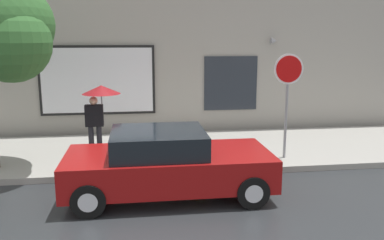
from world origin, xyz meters
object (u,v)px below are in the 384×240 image
Objects in this scene: pedestrian_with_umbrella at (99,100)px; stop_sign at (288,85)px; parked_car at (167,164)px; fire_hydrant at (198,142)px.

pedestrian_with_umbrella is 4.82m from stop_sign.
pedestrian_with_umbrella reaches higher than parked_car.
pedestrian_with_umbrella is at bearing 170.47° from fire_hydrant.
parked_car is at bearing -151.25° from stop_sign.
parked_car is 3.87m from stop_sign.
stop_sign reaches higher than fire_hydrant.
stop_sign reaches higher than parked_car.
stop_sign is (2.19, -0.46, 1.50)m from fire_hydrant.
fire_hydrant is 0.42× the size of pedestrian_with_umbrella.
pedestrian_with_umbrella is 0.69× the size of stop_sign.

